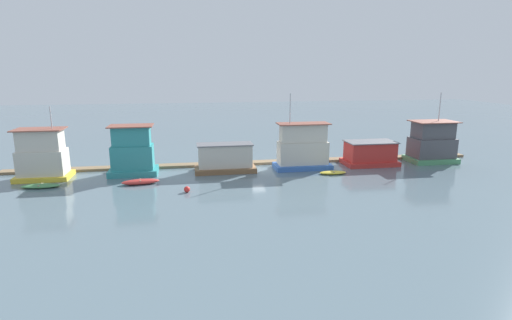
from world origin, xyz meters
TOP-DOWN VIEW (x-y plane):
  - ground_plane at (0.00, 0.00)m, footprint 200.00×200.00m
  - dock_walkway at (0.00, 2.93)m, footprint 59.60×1.57m
  - houseboat_yellow at (-23.78, -0.32)m, footprint 5.61×3.69m
  - houseboat_teal at (-14.22, 0.09)m, footprint 5.44×3.61m
  - houseboat_brown at (-3.62, -0.35)m, footprint 7.20×3.35m
  - houseboat_blue at (5.87, -0.44)m, footprint 6.92×3.26m
  - houseboat_red at (14.92, 0.14)m, footprint 6.65×4.01m
  - houseboat_green at (23.59, 0.37)m, footprint 5.99×4.06m
  - dinghy_green at (-23.03, -3.95)m, footprint 3.92×1.52m
  - dinghy_red at (-12.99, -4.33)m, footprint 4.01×1.57m
  - dinghy_yellow at (8.63, -3.67)m, footprint 3.21×1.33m
  - mooring_post_centre at (6.98, 1.89)m, footprint 0.24×0.24m
  - mooring_post_near_right at (15.48, 1.89)m, footprint 0.23×0.23m
  - buoy_red at (-8.11, -8.03)m, footprint 0.62×0.62m

SIDE VIEW (x-z plane):
  - ground_plane at x=0.00m, z-range 0.00..0.00m
  - dock_walkway at x=0.00m, z-range 0.00..0.30m
  - dinghy_yellow at x=8.63m, z-range 0.00..0.36m
  - dinghy_green at x=-23.03m, z-range 0.00..0.38m
  - dinghy_red at x=-12.99m, z-range 0.00..0.55m
  - buoy_red at x=-8.11m, z-range 0.00..0.62m
  - mooring_post_near_right at x=15.48m, z-range 0.00..1.88m
  - mooring_post_centre at x=6.98m, z-range 0.00..1.96m
  - houseboat_red at x=14.92m, z-range -0.08..2.94m
  - houseboat_brown at x=-3.62m, z-range -0.12..3.24m
  - houseboat_green at x=23.59m, z-range -2.08..6.95m
  - houseboat_blue at x=5.87m, z-range -2.09..7.06m
  - houseboat_teal at x=-14.22m, z-range -0.32..5.40m
  - houseboat_yellow at x=-23.78m, z-range -1.47..6.57m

